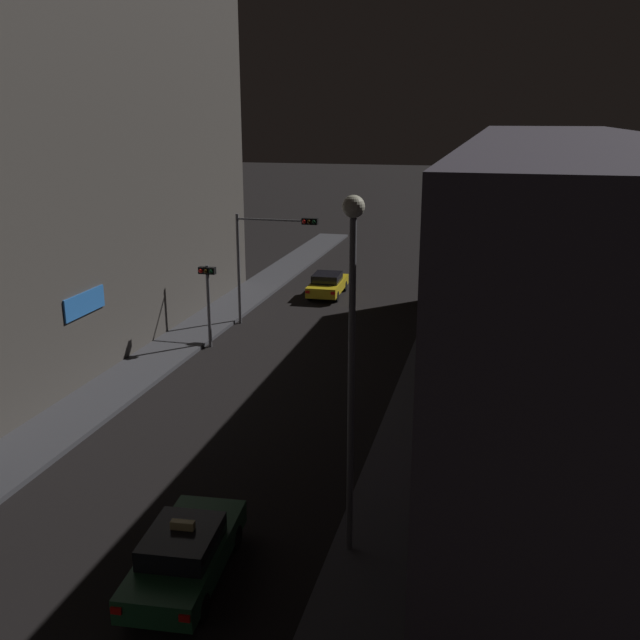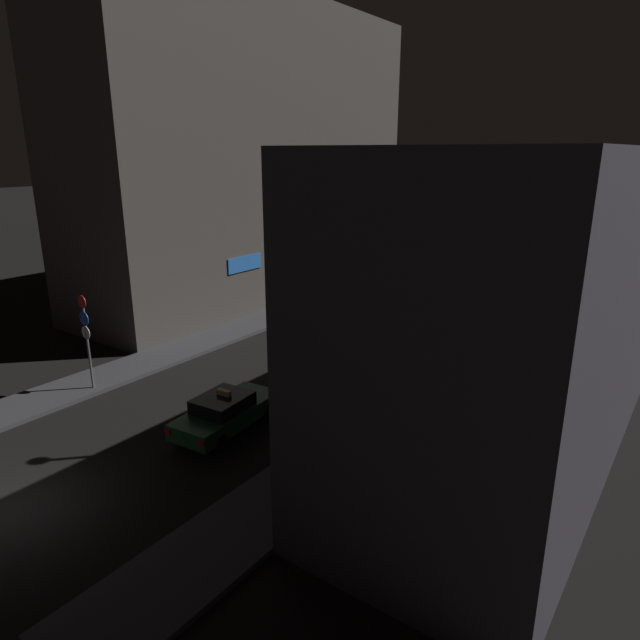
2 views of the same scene
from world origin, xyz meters
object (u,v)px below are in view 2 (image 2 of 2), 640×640
traffic_light_overhead (390,238)px  street_lamp_near_block (337,273)px  traffic_light_left_kerb (337,264)px  sign_pole_left (86,333)px  taxi (226,412)px  far_car (448,272)px

traffic_light_overhead → street_lamp_near_block: size_ratio=0.66×
traffic_light_overhead → traffic_light_left_kerb: 4.60m
traffic_light_left_kerb → street_lamp_near_block: bearing=-56.2°
traffic_light_overhead → traffic_light_left_kerb: size_ratio=1.46×
traffic_light_overhead → sign_pole_left: bearing=-96.1°
taxi → sign_pole_left: 7.42m
street_lamp_near_block → sign_pole_left: bearing=-165.0°
traffic_light_overhead → street_lamp_near_block: (8.34, -18.88, 1.88)m
far_car → traffic_light_left_kerb: (-3.10, -11.05, 2.09)m
taxi → far_car: (-3.24, 27.78, -0.00)m
traffic_light_overhead → street_lamp_near_block: street_lamp_near_block is taller
far_car → traffic_light_left_kerb: traffic_light_left_kerb is taller
sign_pole_left → far_car: bearing=82.3°
taxi → traffic_light_left_kerb: 18.02m
taxi → far_car: size_ratio=1.02×
sign_pole_left → street_lamp_near_block: (10.67, 2.86, 3.40)m
traffic_light_left_kerb → sign_pole_left: size_ratio=0.97×
traffic_light_overhead → street_lamp_near_block: bearing=-66.2°
traffic_light_overhead → traffic_light_left_kerb: (-1.56, -4.11, -1.34)m
far_car → traffic_light_overhead: traffic_light_overhead is taller
street_lamp_near_block → traffic_light_overhead: bearing=113.8°
taxi → traffic_light_overhead: (-4.78, 20.84, 3.43)m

